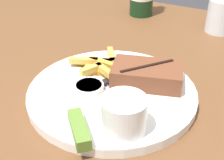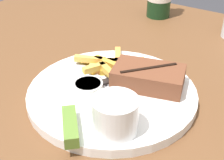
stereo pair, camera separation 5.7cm
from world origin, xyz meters
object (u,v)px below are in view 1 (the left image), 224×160
Objects in this scene: coleslaw_cup at (124,113)px; pickle_spear at (79,129)px; dinner_plate at (112,93)px; knife_utensil at (124,77)px; steak_portion at (147,75)px; drinking_glass at (221,16)px; dipping_sauce_cup at (89,89)px; fork_utensil at (83,72)px.

pickle_spear is (-0.05, -0.04, -0.02)m from coleslaw_cup.
dinner_plate is 0.05m from knife_utensil.
coleslaw_cup is (0.02, -0.14, 0.01)m from steak_portion.
drinking_glass reaches higher than knife_utensil.
steak_portion is 0.19m from pickle_spear.
fork_utensil is at bearing 129.53° from dipping_sauce_cup.
steak_portion reaches higher than fork_utensil.
steak_portion is at bearing 28.83° from fork_utensil.
pickle_spear reaches higher than fork_utensil.
steak_portion is 2.76× the size of dipping_sauce_cup.
drinking_glass is (0.11, 0.36, 0.02)m from knife_utensil.
pickle_spear is (-0.04, -0.18, -0.01)m from steak_portion.
drinking_glass is at bearing 14.56° from knife_utensil.
dipping_sauce_cup is at bearing -108.17° from drinking_glass.
dipping_sauce_cup is at bearing -128.98° from dinner_plate.
knife_utensil is 1.69× the size of drinking_glass.
fork_utensil is at bearing -169.76° from steak_portion.
steak_portion reaches higher than dipping_sauce_cup.
pickle_spear is at bearing -145.70° from knife_utensil.
drinking_glass is at bearing 74.00° from dinner_plate.
steak_portion is at bearing 97.32° from coleslaw_cup.
knife_utensil is 0.38m from drinking_glass.
dinner_plate is 0.43m from drinking_glass.
dipping_sauce_cup is (-0.03, -0.04, 0.02)m from dinner_plate.
steak_portion reaches higher than dinner_plate.
dipping_sauce_cup is 0.11m from pickle_spear.
dinner_plate is 0.08m from steak_portion.
dinner_plate is at bearing 0.00° from fork_utensil.
coleslaw_cup is 0.15m from knife_utensil.
coleslaw_cup is 0.11m from dipping_sauce_cup.
knife_utensil reaches higher than fork_utensil.
coleslaw_cup reaches higher than pickle_spear.
dinner_plate is 2.14× the size of steak_portion.
dipping_sauce_cup reaches higher than fork_utensil.
dipping_sauce_cup is at bearing -170.47° from knife_utensil.
dinner_plate is at bearing 126.62° from coleslaw_cup.
fork_utensil reaches higher than dinner_plate.
dinner_plate is at bearing 51.02° from dipping_sauce_cup.
drinking_glass reaches higher than dinner_plate.
knife_utensil is at bearing -107.24° from drinking_glass.
coleslaw_cup is at bearing 37.79° from pickle_spear.
dipping_sauce_cup is at bearing 112.47° from pickle_spear.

